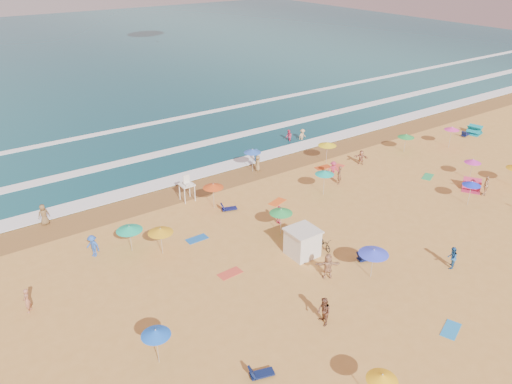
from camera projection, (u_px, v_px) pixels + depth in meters
ground at (324, 227)px, 40.57m from camera, size 220.00×220.00×0.00m
ocean at (50, 56)px, 102.24m from camera, size 220.00×140.00×0.18m
wet_sand at (240, 175)px, 49.75m from camera, size 220.00×220.00×0.00m
surf_foam at (198, 147)px, 56.18m from camera, size 200.00×18.70×0.05m
cabana at (302, 243)px, 36.59m from camera, size 2.00×2.00×2.00m
cabana_roof at (303, 231)px, 36.12m from camera, size 2.20×2.20×0.12m
bicycle at (324, 243)px, 37.59m from camera, size 0.87×1.79×0.90m
lifeguard_stand at (187, 190)px, 44.39m from camera, size 1.20×1.20×2.10m
beach_umbrellas at (327, 199)px, 40.43m from camera, size 45.52×28.84×0.76m
loungers at (419, 226)px, 40.36m from camera, size 48.40×18.15×0.34m
towels at (332, 241)px, 38.73m from camera, size 47.16×23.72×0.03m
popup_tents at (473, 153)px, 53.43m from camera, size 16.30×11.21×1.20m
beachgoers at (282, 206)px, 42.15m from camera, size 46.01×27.38×2.14m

